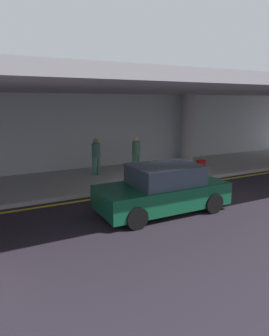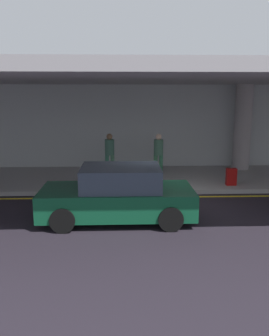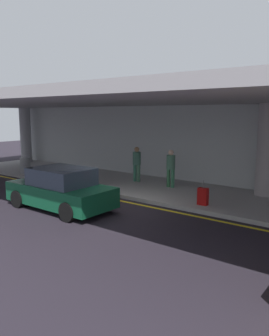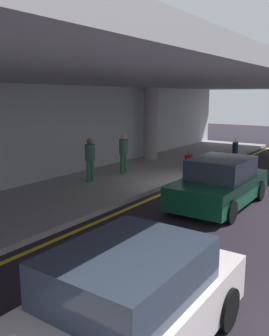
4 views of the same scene
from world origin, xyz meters
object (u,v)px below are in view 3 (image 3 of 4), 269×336
(person_waiting_for_ride, at_px, (137,162))
(traveler_with_luggage, at_px, (171,166))
(support_column_far_left, at_px, (26,135))
(car_dark_green, at_px, (61,189))
(trash_bin_steel, at_px, (25,165))
(support_column_left_mid, at_px, (266,150))
(suitcase_upright_primary, at_px, (203,196))

(person_waiting_for_ride, bearing_deg, traveler_with_luggage, -36.38)
(support_column_far_left, distance_m, car_dark_green, 12.26)
(trash_bin_steel, bearing_deg, person_waiting_for_ride, 16.57)
(support_column_left_mid, xyz_separation_m, person_waiting_for_ride, (-5.73, -0.93, -0.86))
(support_column_far_left, height_order, person_waiting_for_ride, support_column_far_left)
(traveler_with_luggage, bearing_deg, support_column_left_mid, -14.80)
(support_column_left_mid, xyz_separation_m, trash_bin_steel, (-12.05, -2.81, -1.40))
(support_column_far_left, distance_m, traveler_with_luggage, 12.32)
(support_column_far_left, height_order, trash_bin_steel, support_column_far_left)
(support_column_left_mid, height_order, trash_bin_steel, support_column_left_mid)
(traveler_with_luggage, relative_size, suitcase_upright_primary, 1.87)
(support_column_far_left, bearing_deg, car_dark_green, -29.18)
(traveler_with_luggage, height_order, trash_bin_steel, traveler_with_luggage)
(support_column_left_mid, height_order, car_dark_green, support_column_left_mid)
(support_column_far_left, xyz_separation_m, traveler_with_luggage, (12.25, -1.04, -0.86))
(car_dark_green, relative_size, traveler_with_luggage, 2.44)
(support_column_left_mid, height_order, person_waiting_for_ride, support_column_left_mid)
(support_column_left_mid, relative_size, suitcase_upright_primary, 4.06)
(trash_bin_steel, bearing_deg, support_column_far_left, 144.51)
(person_waiting_for_ride, relative_size, suitcase_upright_primary, 1.87)
(support_column_far_left, relative_size, suitcase_upright_primary, 4.06)
(traveler_with_luggage, distance_m, trash_bin_steel, 8.50)
(support_column_left_mid, bearing_deg, trash_bin_steel, -166.87)
(support_column_left_mid, xyz_separation_m, traveler_with_luggage, (-3.75, -1.04, -0.86))
(car_dark_green, xyz_separation_m, person_waiting_for_ride, (-0.38, 5.01, 0.40))
(car_dark_green, relative_size, suitcase_upright_primary, 4.56)
(car_dark_green, bearing_deg, suitcase_upright_primary, -141.99)
(support_column_far_left, xyz_separation_m, suitcase_upright_primary, (14.71, -2.85, -1.51))
(car_dark_green, distance_m, suitcase_upright_primary, 5.12)
(support_column_far_left, bearing_deg, trash_bin_steel, -35.49)
(support_column_left_mid, xyz_separation_m, suitcase_upright_primary, (-1.29, -2.85, -1.51))
(traveler_with_luggage, bearing_deg, trash_bin_steel, 161.71)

